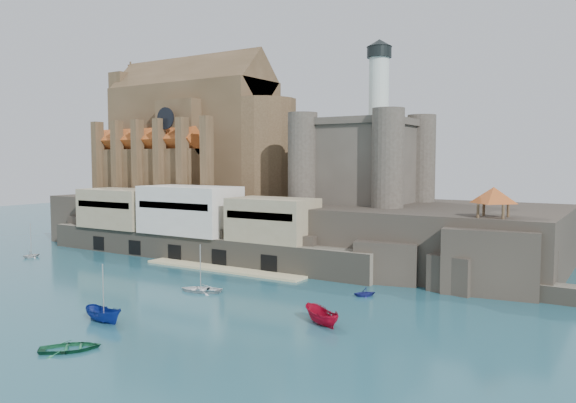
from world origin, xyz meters
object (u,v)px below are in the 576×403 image
at_px(pavilion, 494,197).
at_px(boat_2, 104,322).
at_px(church, 198,140).
at_px(castle_keep, 364,157).

height_order(pavilion, boat_2, pavilion).
distance_m(church, pavilion, 68.65).
height_order(castle_keep, boat_2, castle_keep).
xyz_separation_m(church, boat_2, (33.64, -53.77, -22.13)).
bearing_deg(boat_2, castle_keep, -3.09).
height_order(church, castle_keep, church).
bearing_deg(castle_keep, pavilion, -30.18).
relative_size(church, castle_keep, 1.60).
distance_m(pavilion, boat_2, 51.53).
bearing_deg(pavilion, castle_keep, 149.82).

